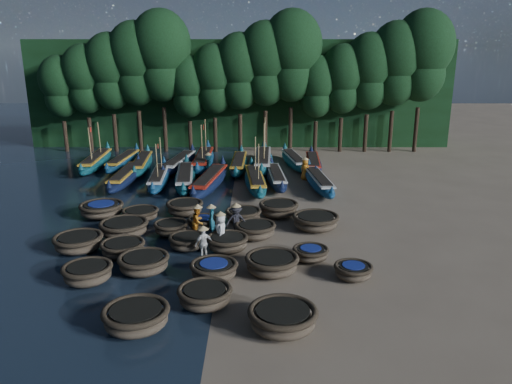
{
  "coord_description": "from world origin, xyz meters",
  "views": [
    {
      "loc": [
        1.64,
        -25.43,
        9.45
      ],
      "look_at": [
        1.58,
        2.24,
        1.3
      ],
      "focal_mm": 35.0,
      "sensor_mm": 36.0,
      "label": 1
    }
  ],
  "objects_px": {
    "coracle_3": "(205,296)",
    "coracle_6": "(144,263)",
    "coracle_21": "(140,214)",
    "long_boat_16": "(294,160)",
    "coracle_7": "(214,270)",
    "coracle_15": "(124,228)",
    "long_boat_17": "(313,163)",
    "fisherman_3": "(236,220)",
    "long_boat_8": "(319,182)",
    "long_boat_12": "(179,163)",
    "long_boat_3": "(159,178)",
    "fisherman_1": "(211,218)",
    "fisherman_4": "(203,242)",
    "coracle_20": "(102,209)",
    "coracle_8": "(272,264)",
    "fisherman_2": "(198,220)",
    "coracle_4": "(283,318)",
    "coracle_18": "(255,230)",
    "long_boat_4": "(185,178)",
    "long_boat_10": "(123,161)",
    "fisherman_0": "(221,230)",
    "long_boat_6": "(255,181)",
    "coracle_24": "(279,209)",
    "coracle_13": "(228,243)",
    "long_boat_14": "(239,164)",
    "coracle_14": "(311,253)",
    "long_boat_11": "(142,164)",
    "long_boat_15": "(263,161)",
    "coracle_5": "(88,273)",
    "coracle_2": "(136,317)",
    "long_boat_2": "(126,177)",
    "long_boat_7": "(276,177)",
    "coracle_16": "(171,228)",
    "long_boat_5": "(210,181)",
    "fisherman_5": "(208,164)",
    "coracle_19": "(316,221)",
    "coracle_23": "(243,215)",
    "fisherman_6": "(305,168)",
    "coracle_17": "(203,222)"
  },
  "relations": [
    {
      "from": "long_boat_8",
      "to": "coracle_20",
      "type": "bearing_deg",
      "value": -161.4
    },
    {
      "from": "coracle_18",
      "to": "coracle_3",
      "type": "bearing_deg",
      "value": -105.1
    },
    {
      "from": "coracle_4",
      "to": "long_boat_8",
      "type": "relative_size",
      "value": 0.35
    },
    {
      "from": "long_boat_8",
      "to": "long_boat_14",
      "type": "bearing_deg",
      "value": 131.43
    },
    {
      "from": "coracle_7",
      "to": "coracle_24",
      "type": "bearing_deg",
      "value": 69.26
    },
    {
      "from": "long_boat_6",
      "to": "fisherman_1",
      "type": "distance_m",
      "value": 9.03
    },
    {
      "from": "coracle_21",
      "to": "fisherman_5",
      "type": "distance_m",
      "value": 10.66
    },
    {
      "from": "coracle_19",
      "to": "fisherman_0",
      "type": "relative_size",
      "value": 1.27
    },
    {
      "from": "coracle_8",
      "to": "coracle_21",
      "type": "relative_size",
      "value": 1.31
    },
    {
      "from": "coracle_17",
      "to": "coracle_20",
      "type": "relative_size",
      "value": 0.67
    },
    {
      "from": "long_boat_4",
      "to": "long_boat_6",
      "type": "xyz_separation_m",
      "value": [
        4.91,
        -0.66,
        -0.02
      ]
    },
    {
      "from": "coracle_4",
      "to": "long_boat_15",
      "type": "height_order",
      "value": "long_boat_15"
    },
    {
      "from": "coracle_14",
      "to": "coracle_23",
      "type": "bearing_deg",
      "value": 122.05
    },
    {
      "from": "fisherman_1",
      "to": "long_boat_2",
      "type": "bearing_deg",
      "value": -151.95
    },
    {
      "from": "coracle_3",
      "to": "coracle_6",
      "type": "xyz_separation_m",
      "value": [
        -2.92,
        2.88,
        0.01
      ]
    },
    {
      "from": "long_boat_3",
      "to": "long_boat_6",
      "type": "height_order",
      "value": "long_boat_6"
    },
    {
      "from": "long_boat_4",
      "to": "long_boat_16",
      "type": "bearing_deg",
      "value": 29.35
    },
    {
      "from": "coracle_2",
      "to": "long_boat_2",
      "type": "bearing_deg",
      "value": 105.26
    },
    {
      "from": "coracle_24",
      "to": "fisherman_0",
      "type": "relative_size",
      "value": 1.35
    },
    {
      "from": "long_boat_10",
      "to": "long_boat_15",
      "type": "xyz_separation_m",
      "value": [
        11.24,
        -0.38,
        0.11
      ]
    },
    {
      "from": "long_boat_7",
      "to": "fisherman_3",
      "type": "height_order",
      "value": "fisherman_3"
    },
    {
      "from": "long_boat_5",
      "to": "coracle_6",
      "type": "bearing_deg",
      "value": -88.18
    },
    {
      "from": "fisherman_1",
      "to": "coracle_24",
      "type": "bearing_deg",
      "value": 120.64
    },
    {
      "from": "long_boat_11",
      "to": "coracle_7",
      "type": "bearing_deg",
      "value": -73.88
    },
    {
      "from": "coracle_13",
      "to": "long_boat_14",
      "type": "xyz_separation_m",
      "value": [
        -0.03,
        16.09,
        0.07
      ]
    },
    {
      "from": "coracle_24",
      "to": "fisherman_4",
      "type": "bearing_deg",
      "value": -122.13
    },
    {
      "from": "long_boat_17",
      "to": "fisherman_3",
      "type": "distance_m",
      "value": 15.4
    },
    {
      "from": "fisherman_1",
      "to": "fisherman_4",
      "type": "bearing_deg",
      "value": -9.02
    },
    {
      "from": "long_boat_4",
      "to": "long_boat_14",
      "type": "relative_size",
      "value": 1.06
    },
    {
      "from": "coracle_18",
      "to": "coracle_6",
      "type": "bearing_deg",
      "value": -139.9
    },
    {
      "from": "coracle_18",
      "to": "long_boat_3",
      "type": "distance_m",
      "value": 12.19
    },
    {
      "from": "coracle_14",
      "to": "long_boat_10",
      "type": "height_order",
      "value": "long_boat_10"
    },
    {
      "from": "fisherman_2",
      "to": "coracle_3",
      "type": "bearing_deg",
      "value": -155.56
    },
    {
      "from": "coracle_4",
      "to": "coracle_18",
      "type": "xyz_separation_m",
      "value": [
        -0.97,
        8.58,
        -0.03
      ]
    },
    {
      "from": "long_boat_2",
      "to": "long_boat_12",
      "type": "bearing_deg",
      "value": 54.66
    },
    {
      "from": "long_boat_3",
      "to": "long_boat_15",
      "type": "bearing_deg",
      "value": 29.3
    },
    {
      "from": "long_boat_8",
      "to": "long_boat_12",
      "type": "relative_size",
      "value": 0.95
    },
    {
      "from": "coracle_8",
      "to": "coracle_19",
      "type": "relative_size",
      "value": 1.07
    },
    {
      "from": "coracle_7",
      "to": "coracle_6",
      "type": "bearing_deg",
      "value": 168.57
    },
    {
      "from": "coracle_5",
      "to": "fisherman_0",
      "type": "bearing_deg",
      "value": 35.83
    },
    {
      "from": "coracle_2",
      "to": "long_boat_17",
      "type": "xyz_separation_m",
      "value": [
        8.59,
        23.2,
        0.02
      ]
    },
    {
      "from": "coracle_7",
      "to": "coracle_15",
      "type": "relative_size",
      "value": 0.8
    },
    {
      "from": "long_boat_14",
      "to": "fisherman_6",
      "type": "height_order",
      "value": "fisherman_6"
    },
    {
      "from": "long_boat_3",
      "to": "fisherman_1",
      "type": "height_order",
      "value": "long_boat_3"
    },
    {
      "from": "long_boat_15",
      "to": "long_boat_17",
      "type": "xyz_separation_m",
      "value": [
        3.96,
        -0.34,
        -0.12
      ]
    },
    {
      "from": "long_boat_10",
      "to": "fisherman_0",
      "type": "relative_size",
      "value": 3.86
    },
    {
      "from": "coracle_24",
      "to": "long_boat_15",
      "type": "distance_m",
      "value": 11.68
    },
    {
      "from": "coracle_16",
      "to": "coracle_24",
      "type": "xyz_separation_m",
      "value": [
        5.68,
        2.95,
        0.07
      ]
    },
    {
      "from": "coracle_21",
      "to": "long_boat_16",
      "type": "distance_m",
      "value": 16.13
    },
    {
      "from": "long_boat_5",
      "to": "fisherman_4",
      "type": "xyz_separation_m",
      "value": [
        0.78,
        -11.59,
        0.26
      ]
    }
  ]
}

